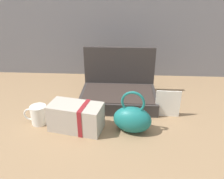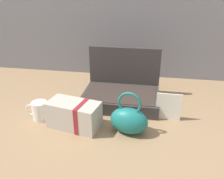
# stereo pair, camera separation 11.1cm
# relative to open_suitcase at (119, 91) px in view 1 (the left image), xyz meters

# --- Properties ---
(ground_plane) EXTENTS (6.00, 6.00, 0.00)m
(ground_plane) POSITION_rel_open_suitcase_xyz_m (-0.06, -0.14, -0.06)
(ground_plane) COLOR #8C6D4C
(open_suitcase) EXTENTS (0.41, 0.29, 0.29)m
(open_suitcase) POSITION_rel_open_suitcase_xyz_m (0.00, 0.00, 0.00)
(open_suitcase) COLOR #332D2B
(open_suitcase) RESTS_ON ground_plane
(teal_pouch_handbag) EXTENTS (0.19, 0.13, 0.20)m
(teal_pouch_handbag) POSITION_rel_open_suitcase_xyz_m (0.07, -0.29, 0.00)
(teal_pouch_handbag) COLOR #196B66
(teal_pouch_handbag) RESTS_ON ground_plane
(cream_toiletry_bag) EXTENTS (0.26, 0.16, 0.13)m
(cream_toiletry_bag) POSITION_rel_open_suitcase_xyz_m (-0.18, -0.29, -0.00)
(cream_toiletry_bag) COLOR #B2A899
(cream_toiletry_bag) RESTS_ON ground_plane
(coffee_mug) EXTENTS (0.11, 0.08, 0.09)m
(coffee_mug) POSITION_rel_open_suitcase_xyz_m (-0.38, -0.25, -0.02)
(coffee_mug) COLOR silver
(coffee_mug) RESTS_ON ground_plane
(info_card_left) EXTENTS (0.12, 0.01, 0.14)m
(info_card_left) POSITION_rel_open_suitcase_xyz_m (0.25, -0.15, 0.01)
(info_card_left) COLOR silver
(info_card_left) RESTS_ON ground_plane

